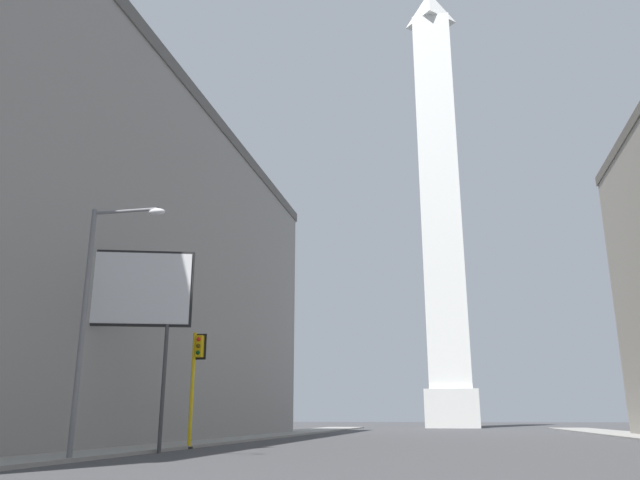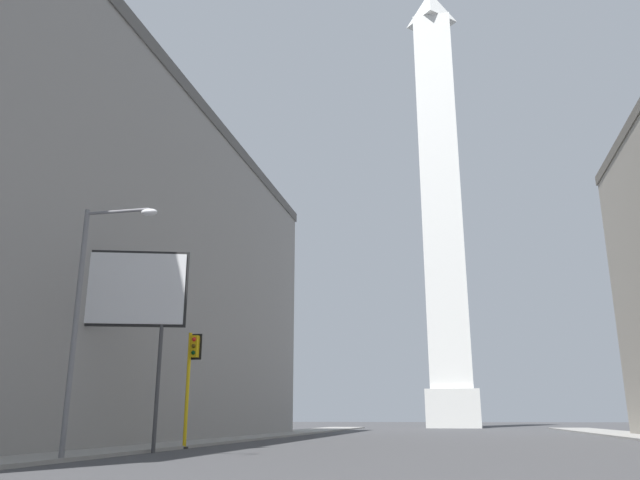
{
  "view_description": "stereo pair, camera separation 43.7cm",
  "coord_description": "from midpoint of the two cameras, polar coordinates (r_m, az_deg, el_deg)",
  "views": [
    {
      "loc": [
        0.61,
        -2.91,
        1.51
      ],
      "look_at": [
        -14.3,
        67.55,
        21.99
      ],
      "focal_mm": 35.0,
      "sensor_mm": 36.0,
      "label": 1
    },
    {
      "loc": [
        1.04,
        -2.82,
        1.51
      ],
      "look_at": [
        -14.3,
        67.55,
        21.99
      ],
      "focal_mm": 35.0,
      "sensor_mm": 36.0,
      "label": 2
    }
  ],
  "objects": [
    {
      "name": "sidewalk_left",
      "position": [
        39.37,
        -12.11,
        -17.64
      ],
      "size": [
        5.0,
        110.72,
        0.15
      ],
      "primitive_type": "cube",
      "color": "gray",
      "rests_on": "ground_plane"
    },
    {
      "name": "billboard_sign",
      "position": [
        30.28,
        -18.16,
        -4.54
      ],
      "size": [
        6.29,
        2.16,
        9.03
      ],
      "color": "#3F3F42",
      "rests_on": "ground_plane"
    },
    {
      "name": "obelisk",
      "position": [
        100.95,
        10.81,
        3.96
      ],
      "size": [
        7.58,
        7.58,
        73.24
      ],
      "color": "silver",
      "rests_on": "ground_plane"
    },
    {
      "name": "street_lamp",
      "position": [
        24.59,
        -20.29,
        -5.36
      ],
      "size": [
        3.02,
        0.36,
        9.22
      ],
      "color": "slate",
      "rests_on": "ground_plane"
    },
    {
      "name": "traffic_light_mid_left",
      "position": [
        33.02,
        -11.69,
        -11.65
      ],
      "size": [
        0.78,
        0.5,
        5.71
      ],
      "color": "yellow",
      "rests_on": "ground_plane"
    },
    {
      "name": "building_left",
      "position": [
        44.64,
        -25.3,
        -1.44
      ],
      "size": [
        21.33,
        57.12,
        22.92
      ],
      "color": "gray",
      "rests_on": "ground_plane"
    }
  ]
}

